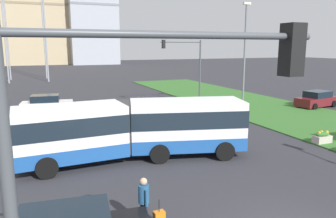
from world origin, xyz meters
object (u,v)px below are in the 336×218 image
object	(u,v)px
pedestrian_crossing	(144,199)
apartment_tower_westcentre	(31,7)
traffic_light_near_left	(129,168)
apartment_tower_centre	(91,7)
car_white_van	(47,104)
car_maroon_sedan	(317,99)
articulated_bus	(135,128)
traffic_light_far_right	(188,61)
streetlight_median	(245,53)
flower_planter_2	(322,137)

from	to	relation	value
pedestrian_crossing	apartment_tower_westcentre	bearing A→B (deg)	90.74
traffic_light_near_left	apartment_tower_centre	xyz separation A→B (m)	(18.73, 108.27, 14.11)
car_white_van	car_maroon_sedan	world-z (taller)	same
pedestrian_crossing	traffic_light_near_left	world-z (taller)	traffic_light_near_left
car_white_van	apartment_tower_centre	size ratio (longest dim) A/B	0.13
car_maroon_sedan	apartment_tower_centre	size ratio (longest dim) A/B	0.13
car_maroon_sedan	articulated_bus	bearing A→B (deg)	-160.23
traffic_light_far_right	streetlight_median	bearing A→B (deg)	-48.47
pedestrian_crossing	traffic_light_near_left	xyz separation A→B (m)	(-1.95, -5.35, 3.28)
articulated_bus	car_maroon_sedan	distance (m)	22.00
flower_planter_2	apartment_tower_westcentre	bearing A→B (deg)	97.86
car_maroon_sedan	apartment_tower_westcentre	world-z (taller)	apartment_tower_westcentre
articulated_bus	apartment_tower_westcentre	size ratio (longest dim) A/B	0.33
car_white_van	traffic_light_far_right	distance (m)	13.78
pedestrian_crossing	apartment_tower_centre	xyz separation A→B (m)	(16.78, 102.92, 17.39)
car_maroon_sedan	traffic_light_far_right	world-z (taller)	traffic_light_far_right
pedestrian_crossing	apartment_tower_centre	world-z (taller)	apartment_tower_centre
car_white_van	apartment_tower_centre	bearing A→B (deg)	77.07
articulated_bus	apartment_tower_centre	distance (m)	98.99
streetlight_median	apartment_tower_centre	distance (m)	88.41
pedestrian_crossing	apartment_tower_centre	bearing A→B (deg)	80.74
articulated_bus	traffic_light_near_left	world-z (taller)	traffic_light_near_left
flower_planter_2	traffic_light_far_right	bearing A→B (deg)	96.72
car_white_van	car_maroon_sedan	distance (m)	25.48
articulated_bus	car_maroon_sedan	size ratio (longest dim) A/B	2.58
flower_planter_2	car_white_van	bearing A→B (deg)	131.70
traffic_light_far_right	pedestrian_crossing	bearing A→B (deg)	-119.75
articulated_bus	pedestrian_crossing	xyz separation A→B (m)	(-1.75, -6.52, -0.65)
traffic_light_near_left	apartment_tower_westcentre	size ratio (longest dim) A/B	0.17
flower_planter_2	streetlight_median	size ratio (longest dim) A/B	0.11
streetlight_median	flower_planter_2	bearing A→B (deg)	-99.95
traffic_light_far_right	flower_planter_2	bearing A→B (deg)	-83.28
pedestrian_crossing	streetlight_median	xyz separation A→B (m)	(14.89, 15.51, 4.27)
apartment_tower_westcentre	pedestrian_crossing	bearing A→B (deg)	-89.26
car_maroon_sedan	pedestrian_crossing	bearing A→B (deg)	-148.11
car_white_van	car_maroon_sedan	xyz separation A→B (m)	(24.36, -7.47, 0.00)
articulated_bus	apartment_tower_centre	xyz separation A→B (m)	(15.03, 96.40, 16.74)
traffic_light_near_left	apartment_tower_westcentre	distance (m)	115.25
apartment_tower_westcentre	traffic_light_far_right	bearing A→B (deg)	-81.95
streetlight_median	apartment_tower_centre	world-z (taller)	apartment_tower_centre
traffic_light_far_right	car_maroon_sedan	bearing A→B (deg)	-26.93
flower_planter_2	apartment_tower_centre	distance (m)	99.94
pedestrian_crossing	flower_planter_2	bearing A→B (deg)	19.81
articulated_bus	apartment_tower_centre	size ratio (longest dim) A/B	0.32
articulated_bus	streetlight_median	bearing A→B (deg)	34.37
streetlight_median	apartment_tower_westcentre	size ratio (longest dim) A/B	0.26
flower_planter_2	traffic_light_near_left	size ratio (longest dim) A/B	0.18
car_white_van	apartment_tower_westcentre	world-z (taller)	apartment_tower_westcentre
flower_planter_2	traffic_light_near_left	world-z (taller)	traffic_light_near_left
articulated_bus	pedestrian_crossing	bearing A→B (deg)	-105.00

